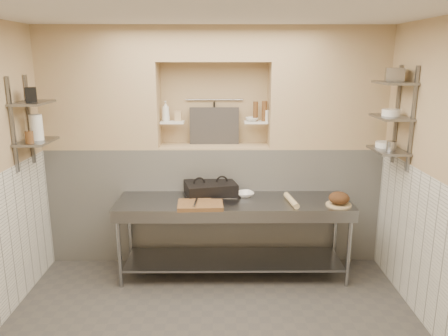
{
  "coord_description": "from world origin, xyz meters",
  "views": [
    {
      "loc": [
        0.08,
        -3.43,
        2.45
      ],
      "look_at": [
        0.11,
        0.9,
        1.35
      ],
      "focal_mm": 35.0,
      "sensor_mm": 36.0,
      "label": 1
    }
  ],
  "objects_px": {
    "mixing_bowl": "(245,194)",
    "jug_left": "(36,127)",
    "panini_press": "(211,189)",
    "bottle_soap": "(166,111)",
    "cutting_board": "(200,205)",
    "prep_table": "(234,223)",
    "bread_loaf": "(339,198)",
    "rolling_pin": "(291,200)",
    "bowl_alcove": "(252,119)"
  },
  "relations": [
    {
      "from": "mixing_bowl",
      "to": "jug_left",
      "type": "bearing_deg",
      "value": -173.08
    },
    {
      "from": "panini_press",
      "to": "bottle_soap",
      "type": "height_order",
      "value": "bottle_soap"
    },
    {
      "from": "panini_press",
      "to": "mixing_bowl",
      "type": "relative_size",
      "value": 3.12
    },
    {
      "from": "panini_press",
      "to": "jug_left",
      "type": "relative_size",
      "value": 2.44
    },
    {
      "from": "cutting_board",
      "to": "bottle_soap",
      "type": "distance_m",
      "value": 1.27
    },
    {
      "from": "prep_table",
      "to": "mixing_bowl",
      "type": "distance_m",
      "value": 0.35
    },
    {
      "from": "mixing_bowl",
      "to": "bread_loaf",
      "type": "relative_size",
      "value": 0.93
    },
    {
      "from": "mixing_bowl",
      "to": "jug_left",
      "type": "xyz_separation_m",
      "value": [
        -2.19,
        -0.27,
        0.82
      ]
    },
    {
      "from": "prep_table",
      "to": "jug_left",
      "type": "xyz_separation_m",
      "value": [
        -2.06,
        -0.1,
        1.1
      ]
    },
    {
      "from": "rolling_pin",
      "to": "jug_left",
      "type": "xyz_separation_m",
      "value": [
        -2.69,
        -0.02,
        0.81
      ]
    },
    {
      "from": "bowl_alcove",
      "to": "rolling_pin",
      "type": "bearing_deg",
      "value": -57.74
    },
    {
      "from": "panini_press",
      "to": "bottle_soap",
      "type": "xyz_separation_m",
      "value": [
        -0.53,
        0.36,
        0.86
      ]
    },
    {
      "from": "cutting_board",
      "to": "bowl_alcove",
      "type": "xyz_separation_m",
      "value": [
        0.59,
        0.75,
        0.81
      ]
    },
    {
      "from": "bread_loaf",
      "to": "bowl_alcove",
      "type": "height_order",
      "value": "bowl_alcove"
    },
    {
      "from": "bread_loaf",
      "to": "bottle_soap",
      "type": "xyz_separation_m",
      "value": [
        -1.93,
        0.73,
        0.85
      ]
    },
    {
      "from": "prep_table",
      "to": "jug_left",
      "type": "distance_m",
      "value": 2.34
    },
    {
      "from": "rolling_pin",
      "to": "jug_left",
      "type": "relative_size",
      "value": 1.58
    },
    {
      "from": "mixing_bowl",
      "to": "bottle_soap",
      "type": "distance_m",
      "value": 1.36
    },
    {
      "from": "bread_loaf",
      "to": "prep_table",
      "type": "bearing_deg",
      "value": 172.01
    },
    {
      "from": "prep_table",
      "to": "panini_press",
      "type": "distance_m",
      "value": 0.48
    },
    {
      "from": "rolling_pin",
      "to": "bowl_alcove",
      "type": "xyz_separation_m",
      "value": [
        -0.4,
        0.64,
        0.8
      ]
    },
    {
      "from": "panini_press",
      "to": "cutting_board",
      "type": "bearing_deg",
      "value": -117.02
    },
    {
      "from": "bottle_soap",
      "to": "bowl_alcove",
      "type": "height_order",
      "value": "bottle_soap"
    },
    {
      "from": "cutting_board",
      "to": "jug_left",
      "type": "distance_m",
      "value": 1.89
    },
    {
      "from": "panini_press",
      "to": "bowl_alcove",
      "type": "distance_m",
      "value": 0.97
    },
    {
      "from": "panini_press",
      "to": "rolling_pin",
      "type": "xyz_separation_m",
      "value": [
        0.89,
        -0.29,
        -0.05
      ]
    },
    {
      "from": "bread_loaf",
      "to": "jug_left",
      "type": "relative_size",
      "value": 0.84
    },
    {
      "from": "prep_table",
      "to": "bread_loaf",
      "type": "bearing_deg",
      "value": -7.99
    },
    {
      "from": "mixing_bowl",
      "to": "bowl_alcove",
      "type": "height_order",
      "value": "bowl_alcove"
    },
    {
      "from": "cutting_board",
      "to": "mixing_bowl",
      "type": "bearing_deg",
      "value": 36.4
    },
    {
      "from": "mixing_bowl",
      "to": "bowl_alcove",
      "type": "xyz_separation_m",
      "value": [
        0.1,
        0.39,
        0.81
      ]
    },
    {
      "from": "prep_table",
      "to": "bottle_soap",
      "type": "relative_size",
      "value": 10.88
    },
    {
      "from": "bowl_alcove",
      "to": "panini_press",
      "type": "bearing_deg",
      "value": -145.19
    },
    {
      "from": "bread_loaf",
      "to": "bowl_alcove",
      "type": "distance_m",
      "value": 1.37
    },
    {
      "from": "mixing_bowl",
      "to": "bowl_alcove",
      "type": "bearing_deg",
      "value": 75.78
    },
    {
      "from": "panini_press",
      "to": "bread_loaf",
      "type": "height_order",
      "value": "panini_press"
    },
    {
      "from": "mixing_bowl",
      "to": "bottle_soap",
      "type": "height_order",
      "value": "bottle_soap"
    },
    {
      "from": "cutting_board",
      "to": "rolling_pin",
      "type": "xyz_separation_m",
      "value": [
        0.99,
        0.12,
        0.01
      ]
    },
    {
      "from": "bowl_alcove",
      "to": "jug_left",
      "type": "bearing_deg",
      "value": -164.04
    },
    {
      "from": "prep_table",
      "to": "jug_left",
      "type": "height_order",
      "value": "jug_left"
    },
    {
      "from": "cutting_board",
      "to": "bottle_soap",
      "type": "bearing_deg",
      "value": 119.31
    },
    {
      "from": "prep_table",
      "to": "panini_press",
      "type": "height_order",
      "value": "panini_press"
    },
    {
      "from": "bowl_alcove",
      "to": "jug_left",
      "type": "relative_size",
      "value": 0.57
    },
    {
      "from": "bread_loaf",
      "to": "jug_left",
      "type": "height_order",
      "value": "jug_left"
    },
    {
      "from": "bread_loaf",
      "to": "bottle_soap",
      "type": "relative_size",
      "value": 0.93
    },
    {
      "from": "panini_press",
      "to": "cutting_board",
      "type": "height_order",
      "value": "panini_press"
    },
    {
      "from": "bowl_alcove",
      "to": "jug_left",
      "type": "distance_m",
      "value": 2.38
    },
    {
      "from": "bottle_soap",
      "to": "jug_left",
      "type": "distance_m",
      "value": 1.44
    },
    {
      "from": "bottle_soap",
      "to": "bowl_alcove",
      "type": "distance_m",
      "value": 1.03
    },
    {
      "from": "prep_table",
      "to": "mixing_bowl",
      "type": "xyz_separation_m",
      "value": [
        0.13,
        0.16,
        0.28
      ]
    }
  ]
}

